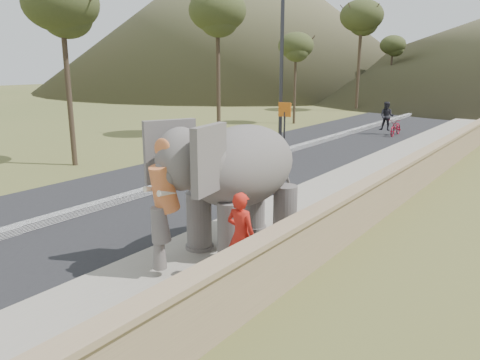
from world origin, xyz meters
name	(u,v)px	position (x,y,z in m)	size (l,w,h in m)	color
ground	(151,299)	(0.00, 0.00, 0.00)	(160.00, 160.00, 0.00)	olive
road	(246,165)	(-5.00, 10.00, 0.01)	(7.00, 120.00, 0.03)	black
median	(246,163)	(-5.00, 10.00, 0.11)	(0.35, 120.00, 0.22)	black
walkway	(365,181)	(0.00, 10.00, 0.07)	(3.00, 120.00, 0.15)	#9E9687
parapet	(416,174)	(1.65, 10.00, 0.55)	(0.30, 120.00, 1.10)	tan
lamppost	(288,42)	(-4.69, 12.60, 4.87)	(1.76, 0.36, 8.00)	#2E2F33
signboard	(285,120)	(-4.50, 12.12, 1.64)	(0.60, 0.08, 2.40)	#2D2D33
hill_left	(239,15)	(-38.00, 55.00, 11.00)	(60.00, 60.00, 22.00)	brown
elephant_and_man	(243,184)	(0.02, 2.76, 1.52)	(2.47, 4.05, 2.76)	slate
motorcyclist	(392,123)	(-2.90, 21.36, 0.73)	(1.35, 1.84, 1.89)	maroon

